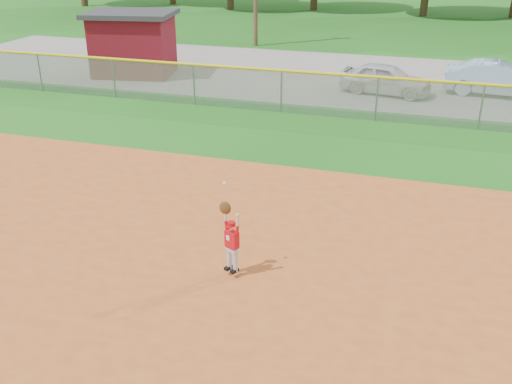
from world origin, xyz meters
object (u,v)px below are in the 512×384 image
Objects in this scene: car_white_a at (386,79)px; ballplayer at (231,238)px; utility_shed at (133,43)px; car_blue at (497,79)px.

ballplayer is (-1.47, -14.10, 0.20)m from car_white_a.
car_white_a is 11.04m from utility_shed.
car_blue is at bearing 3.82° from utility_shed.
utility_shed is 17.08m from ballplayer.
ballplayer reaches higher than car_blue.
ballplayer reaches higher than car_white_a.
car_white_a is 0.85× the size of utility_shed.
utility_shed reaches higher than ballplayer.
car_blue reaches higher than car_white_a.
utility_shed is at bearing 99.64° from car_white_a.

